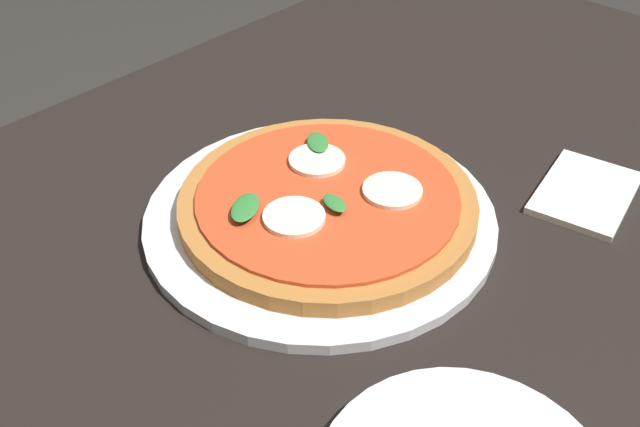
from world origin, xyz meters
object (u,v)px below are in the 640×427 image
dining_table (321,317)px  pizza (328,202)px  serving_tray (320,217)px  napkin (586,193)px

dining_table → pizza: size_ratio=5.08×
dining_table → serving_tray: (-0.04, -0.03, 0.10)m
serving_tray → pizza: (-0.01, 0.00, 0.02)m
pizza → napkin: 0.28m
serving_tray → pizza: pizza is taller
serving_tray → pizza: 0.02m
dining_table → napkin: napkin is taller
dining_table → pizza: bearing=-144.9°
dining_table → pizza: pizza is taller
dining_table → serving_tray: 0.11m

